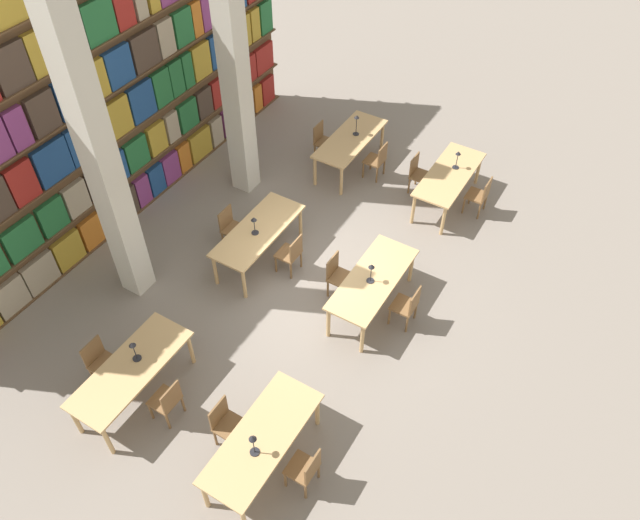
# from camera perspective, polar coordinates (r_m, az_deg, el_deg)

# --- Properties ---
(ground_plane) EXTENTS (40.00, 40.00, 0.00)m
(ground_plane) POSITION_cam_1_polar(r_m,az_deg,el_deg) (11.80, -0.50, -2.14)
(ground_plane) COLOR gray
(bookshelf_bank) EXTENTS (10.20, 0.35, 5.50)m
(bookshelf_bank) POSITION_cam_1_polar(r_m,az_deg,el_deg) (12.39, -18.58, 14.37)
(bookshelf_bank) COLOR brown
(bookshelf_bank) RESTS_ON ground_plane
(pillar_left) EXTENTS (0.44, 0.44, 6.00)m
(pillar_left) POSITION_cam_1_polar(r_m,az_deg,el_deg) (10.33, -19.56, 9.01)
(pillar_left) COLOR beige
(pillar_left) RESTS_ON ground_plane
(pillar_center) EXTENTS (0.44, 0.44, 6.00)m
(pillar_center) POSITION_cam_1_polar(r_m,az_deg,el_deg) (12.36, -7.95, 17.70)
(pillar_center) COLOR beige
(pillar_center) RESTS_ON ground_plane
(reading_table_0) EXTENTS (2.08, 0.82, 0.78)m
(reading_table_0) POSITION_cam_1_polar(r_m,az_deg,el_deg) (9.22, -5.29, -16.05)
(reading_table_0) COLOR tan
(reading_table_0) RESTS_ON ground_plane
(chair_0) EXTENTS (0.42, 0.40, 0.87)m
(chair_0) POSITION_cam_1_polar(r_m,az_deg,el_deg) (9.24, -1.32, -18.55)
(chair_0) COLOR brown
(chair_0) RESTS_ON ground_plane
(chair_1) EXTENTS (0.42, 0.40, 0.87)m
(chair_1) POSITION_cam_1_polar(r_m,az_deg,el_deg) (9.66, -8.56, -14.51)
(chair_1) COLOR brown
(chair_1) RESTS_ON ground_plane
(desk_lamp_0) EXTENTS (0.14, 0.14, 0.44)m
(desk_lamp_0) POSITION_cam_1_polar(r_m,az_deg,el_deg) (8.78, -6.13, -16.21)
(desk_lamp_0) COLOR #232328
(desk_lamp_0) RESTS_ON reading_table_0
(reading_table_1) EXTENTS (2.08, 0.82, 0.78)m
(reading_table_1) POSITION_cam_1_polar(r_m,az_deg,el_deg) (10.94, 4.83, -1.97)
(reading_table_1) COLOR tan
(reading_table_1) RESTS_ON ground_plane
(chair_2) EXTENTS (0.42, 0.40, 0.87)m
(chair_2) POSITION_cam_1_polar(r_m,az_deg,el_deg) (10.95, 7.99, -4.13)
(chair_2) COLOR brown
(chair_2) RESTS_ON ground_plane
(chair_3) EXTENTS (0.42, 0.40, 0.87)m
(chair_3) POSITION_cam_1_polar(r_m,az_deg,el_deg) (11.32, 1.66, -1.37)
(chair_3) COLOR brown
(chair_3) RESTS_ON ground_plane
(desk_lamp_1) EXTENTS (0.14, 0.14, 0.41)m
(desk_lamp_1) POSITION_cam_1_polar(r_m,az_deg,el_deg) (10.63, 4.71, -0.93)
(desk_lamp_1) COLOR #232328
(desk_lamp_1) RESTS_ON reading_table_1
(reading_table_2) EXTENTS (2.08, 0.82, 0.78)m
(reading_table_2) POSITION_cam_1_polar(r_m,az_deg,el_deg) (13.30, 11.73, 7.47)
(reading_table_2) COLOR tan
(reading_table_2) RESTS_ON ground_plane
(chair_4) EXTENTS (0.42, 0.40, 0.87)m
(chair_4) POSITION_cam_1_polar(r_m,az_deg,el_deg) (13.34, 14.40, 5.78)
(chair_4) COLOR brown
(chair_4) RESTS_ON ground_plane
(chair_5) EXTENTS (0.42, 0.40, 0.87)m
(chair_5) POSITION_cam_1_polar(r_m,az_deg,el_deg) (13.65, 8.98, 7.84)
(chair_5) COLOR brown
(chair_5) RESTS_ON ground_plane
(desk_lamp_2) EXTENTS (0.14, 0.14, 0.41)m
(desk_lamp_2) POSITION_cam_1_polar(r_m,az_deg,el_deg) (13.26, 12.47, 9.19)
(desk_lamp_2) COLOR #232328
(desk_lamp_2) RESTS_ON reading_table_2
(reading_table_3) EXTENTS (2.08, 0.82, 0.78)m
(reading_table_3) POSITION_cam_1_polar(r_m,az_deg,el_deg) (10.19, -16.88, -9.69)
(reading_table_3) COLOR tan
(reading_table_3) RESTS_ON ground_plane
(chair_6) EXTENTS (0.42, 0.40, 0.87)m
(chair_6) POSITION_cam_1_polar(r_m,az_deg,el_deg) (10.03, -13.79, -12.35)
(chair_6) COLOR brown
(chair_6) RESTS_ON ground_plane
(chair_7) EXTENTS (0.42, 0.40, 0.87)m
(chair_7) POSITION_cam_1_polar(r_m,az_deg,el_deg) (10.74, -19.40, -8.72)
(chair_7) COLOR brown
(chair_7) RESTS_ON ground_plane
(desk_lamp_3) EXTENTS (0.14, 0.14, 0.41)m
(desk_lamp_3) POSITION_cam_1_polar(r_m,az_deg,el_deg) (9.98, -16.69, -7.73)
(desk_lamp_3) COLOR #232328
(desk_lamp_3) RESTS_ON reading_table_3
(reading_table_4) EXTENTS (2.08, 0.82, 0.78)m
(reading_table_4) POSITION_cam_1_polar(r_m,az_deg,el_deg) (11.82, -5.67, 2.48)
(reading_table_4) COLOR tan
(reading_table_4) RESTS_ON ground_plane
(chair_8) EXTENTS (0.42, 0.40, 0.87)m
(chair_8) POSITION_cam_1_polar(r_m,az_deg,el_deg) (11.70, -2.68, 0.62)
(chair_8) COLOR brown
(chair_8) RESTS_ON ground_plane
(chair_9) EXTENTS (0.42, 0.40, 0.87)m
(chair_9) POSITION_cam_1_polar(r_m,az_deg,el_deg) (12.33, -8.11, 3.00)
(chair_9) COLOR brown
(chair_9) RESTS_ON ground_plane
(desk_lamp_4) EXTENTS (0.14, 0.14, 0.39)m
(desk_lamp_4) POSITION_cam_1_polar(r_m,az_deg,el_deg) (11.52, -6.04, 3.41)
(desk_lamp_4) COLOR #232328
(desk_lamp_4) RESTS_ON reading_table_4
(reading_table_5) EXTENTS (2.08, 0.82, 0.78)m
(reading_table_5) POSITION_cam_1_polar(r_m,az_deg,el_deg) (14.04, 2.78, 10.80)
(reading_table_5) COLOR tan
(reading_table_5) RESTS_ON ground_plane
(chair_10) EXTENTS (0.42, 0.40, 0.87)m
(chair_10) POSITION_cam_1_polar(r_m,az_deg,el_deg) (13.92, 5.24, 9.13)
(chair_10) COLOR brown
(chair_10) RESTS_ON ground_plane
(chair_11) EXTENTS (0.42, 0.40, 0.87)m
(chair_11) POSITION_cam_1_polar(r_m,az_deg,el_deg) (14.44, 0.26, 10.88)
(chair_11) COLOR brown
(chair_11) RESTS_ON ground_plane
(desk_lamp_5) EXTENTS (0.14, 0.14, 0.49)m
(desk_lamp_5) POSITION_cam_1_polar(r_m,az_deg,el_deg) (13.93, 3.36, 12.52)
(desk_lamp_5) COLOR #232328
(desk_lamp_5) RESTS_ON reading_table_5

